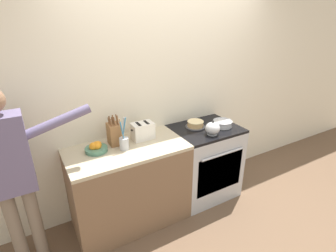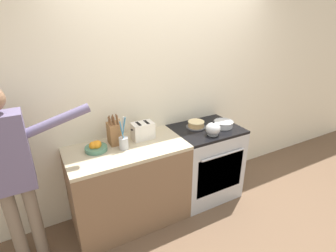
{
  "view_description": "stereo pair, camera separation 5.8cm",
  "coord_description": "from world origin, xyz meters",
  "px_view_note": "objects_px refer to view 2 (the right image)",
  "views": [
    {
      "loc": [
        -1.49,
        -1.9,
        2.16
      ],
      "look_at": [
        -0.23,
        0.28,
        1.07
      ],
      "focal_mm": 28.0,
      "sensor_mm": 36.0,
      "label": 1
    },
    {
      "loc": [
        -1.44,
        -1.93,
        2.16
      ],
      "look_at": [
        -0.23,
        0.28,
        1.07
      ],
      "focal_mm": 28.0,
      "sensor_mm": 36.0,
      "label": 2
    }
  ],
  "objects_px": {
    "knife_block": "(114,133)",
    "person_baker": "(11,167)",
    "layer_cake": "(196,125)",
    "mixing_bowl": "(223,124)",
    "toaster": "(143,131)",
    "tea_kettle": "(213,129)",
    "stove_range": "(204,162)",
    "fruit_bowl": "(96,147)",
    "utensil_crock": "(124,142)"
  },
  "relations": [
    {
      "from": "mixing_bowl",
      "to": "knife_block",
      "type": "bearing_deg",
      "value": 170.77
    },
    {
      "from": "stove_range",
      "to": "knife_block",
      "type": "bearing_deg",
      "value": 172.4
    },
    {
      "from": "toaster",
      "to": "stove_range",
      "type": "bearing_deg",
      "value": -8.86
    },
    {
      "from": "tea_kettle",
      "to": "fruit_bowl",
      "type": "relative_size",
      "value": 0.93
    },
    {
      "from": "stove_range",
      "to": "fruit_bowl",
      "type": "bearing_deg",
      "value": 176.33
    },
    {
      "from": "mixing_bowl",
      "to": "toaster",
      "type": "xyz_separation_m",
      "value": [
        -0.95,
        0.18,
        0.05
      ]
    },
    {
      "from": "tea_kettle",
      "to": "person_baker",
      "type": "bearing_deg",
      "value": 176.13
    },
    {
      "from": "layer_cake",
      "to": "tea_kettle",
      "type": "bearing_deg",
      "value": -78.65
    },
    {
      "from": "tea_kettle",
      "to": "knife_block",
      "type": "relative_size",
      "value": 0.63
    },
    {
      "from": "person_baker",
      "to": "toaster",
      "type": "bearing_deg",
      "value": 5.59
    },
    {
      "from": "utensil_crock",
      "to": "fruit_bowl",
      "type": "xyz_separation_m",
      "value": [
        -0.25,
        0.09,
        -0.03
      ]
    },
    {
      "from": "utensil_crock",
      "to": "toaster",
      "type": "bearing_deg",
      "value": 26.54
    },
    {
      "from": "mixing_bowl",
      "to": "knife_block",
      "type": "xyz_separation_m",
      "value": [
        -1.26,
        0.2,
        0.08
      ]
    },
    {
      "from": "mixing_bowl",
      "to": "person_baker",
      "type": "height_order",
      "value": "person_baker"
    },
    {
      "from": "utensil_crock",
      "to": "person_baker",
      "type": "height_order",
      "value": "person_baker"
    },
    {
      "from": "knife_block",
      "to": "fruit_bowl",
      "type": "relative_size",
      "value": 1.48
    },
    {
      "from": "layer_cake",
      "to": "utensil_crock",
      "type": "distance_m",
      "value": 0.93
    },
    {
      "from": "person_baker",
      "to": "fruit_bowl",
      "type": "bearing_deg",
      "value": 7.89
    },
    {
      "from": "stove_range",
      "to": "fruit_bowl",
      "type": "xyz_separation_m",
      "value": [
        -1.27,
        0.08,
        0.5
      ]
    },
    {
      "from": "utensil_crock",
      "to": "toaster",
      "type": "height_order",
      "value": "utensil_crock"
    },
    {
      "from": "toaster",
      "to": "mixing_bowl",
      "type": "bearing_deg",
      "value": -10.75
    },
    {
      "from": "layer_cake",
      "to": "stove_range",
      "type": "bearing_deg",
      "value": -41.29
    },
    {
      "from": "fruit_bowl",
      "to": "knife_block",
      "type": "bearing_deg",
      "value": 16.09
    },
    {
      "from": "tea_kettle",
      "to": "mixing_bowl",
      "type": "height_order",
      "value": "tea_kettle"
    },
    {
      "from": "person_baker",
      "to": "mixing_bowl",
      "type": "bearing_deg",
      "value": -2.34
    },
    {
      "from": "layer_cake",
      "to": "tea_kettle",
      "type": "distance_m",
      "value": 0.26
    },
    {
      "from": "layer_cake",
      "to": "mixing_bowl",
      "type": "distance_m",
      "value": 0.32
    },
    {
      "from": "layer_cake",
      "to": "utensil_crock",
      "type": "xyz_separation_m",
      "value": [
        -0.93,
        -0.1,
        0.04
      ]
    },
    {
      "from": "fruit_bowl",
      "to": "person_baker",
      "type": "relative_size",
      "value": 0.13
    },
    {
      "from": "mixing_bowl",
      "to": "knife_block",
      "type": "height_order",
      "value": "knife_block"
    },
    {
      "from": "stove_range",
      "to": "mixing_bowl",
      "type": "bearing_deg",
      "value": -17.88
    },
    {
      "from": "tea_kettle",
      "to": "knife_block",
      "type": "xyz_separation_m",
      "value": [
        -1.02,
        0.31,
        0.05
      ]
    },
    {
      "from": "knife_block",
      "to": "layer_cake",
      "type": "bearing_deg",
      "value": -3.46
    },
    {
      "from": "knife_block",
      "to": "person_baker",
      "type": "relative_size",
      "value": 0.19
    },
    {
      "from": "stove_range",
      "to": "utensil_crock",
      "type": "distance_m",
      "value": 1.15
    },
    {
      "from": "mixing_bowl",
      "to": "toaster",
      "type": "relative_size",
      "value": 0.94
    },
    {
      "from": "layer_cake",
      "to": "tea_kettle",
      "type": "height_order",
      "value": "tea_kettle"
    },
    {
      "from": "utensil_crock",
      "to": "knife_block",
      "type": "bearing_deg",
      "value": 105.14
    },
    {
      "from": "knife_block",
      "to": "mixing_bowl",
      "type": "bearing_deg",
      "value": -9.23
    },
    {
      "from": "stove_range",
      "to": "layer_cake",
      "type": "relative_size",
      "value": 3.91
    },
    {
      "from": "utensil_crock",
      "to": "toaster",
      "type": "xyz_separation_m",
      "value": [
        0.26,
        0.13,
        0.01
      ]
    },
    {
      "from": "stove_range",
      "to": "tea_kettle",
      "type": "relative_size",
      "value": 4.55
    },
    {
      "from": "toaster",
      "to": "utensil_crock",
      "type": "bearing_deg",
      "value": -153.46
    },
    {
      "from": "tea_kettle",
      "to": "fruit_bowl",
      "type": "height_order",
      "value": "tea_kettle"
    },
    {
      "from": "layer_cake",
      "to": "mixing_bowl",
      "type": "height_order",
      "value": "layer_cake"
    },
    {
      "from": "fruit_bowl",
      "to": "utensil_crock",
      "type": "bearing_deg",
      "value": -20.62
    },
    {
      "from": "stove_range",
      "to": "person_baker",
      "type": "height_order",
      "value": "person_baker"
    },
    {
      "from": "mixing_bowl",
      "to": "utensil_crock",
      "type": "relative_size",
      "value": 0.69
    },
    {
      "from": "layer_cake",
      "to": "fruit_bowl",
      "type": "distance_m",
      "value": 1.18
    },
    {
      "from": "utensil_crock",
      "to": "mixing_bowl",
      "type": "bearing_deg",
      "value": -2.35
    }
  ]
}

